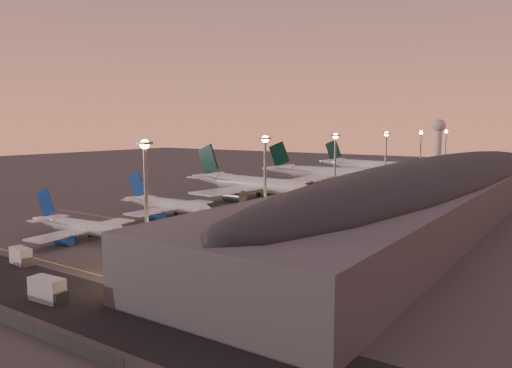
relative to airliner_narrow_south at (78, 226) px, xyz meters
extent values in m
plane|color=#3E3C39|center=(1.78, 28.11, -3.14)|extent=(700.00, 700.00, 0.00)
cylinder|color=silver|center=(2.93, 0.29, 0.06)|extent=(21.23, 5.64, 3.57)
cone|color=silver|center=(15.05, 1.51, 0.06)|extent=(3.72, 3.89, 3.57)
cone|color=silver|center=(-12.22, -1.22, 0.50)|extent=(9.78, 4.50, 3.57)
cube|color=silver|center=(1.92, 0.19, -0.57)|extent=(9.05, 30.53, 0.39)
cylinder|color=#153D94|center=(1.94, 6.84, -1.77)|extent=(4.98, 3.14, 2.68)
cylinder|color=#153D94|center=(3.25, -6.32, -1.77)|extent=(4.98, 3.14, 2.68)
cube|color=#153D94|center=(-11.75, -1.17, 5.13)|extent=(6.56, 1.18, 7.75)
cube|color=silver|center=(-11.07, -1.11, 1.04)|extent=(4.44, 11.11, 0.25)
cylinder|color=black|center=(11.70, 1.17, -2.43)|extent=(0.31, 0.31, 1.41)
cylinder|color=black|center=(11.70, 1.17, -2.64)|extent=(1.06, 0.72, 1.00)
cylinder|color=black|center=(1.00, 2.61, -2.43)|extent=(0.31, 0.31, 1.41)
cylinder|color=black|center=(1.00, 2.61, -2.64)|extent=(1.06, 0.72, 1.00)
cylinder|color=black|center=(1.50, -2.36, -2.43)|extent=(0.31, 0.31, 1.41)
cylinder|color=black|center=(1.50, -2.36, -2.64)|extent=(1.06, 0.72, 1.00)
cylinder|color=silver|center=(-1.36, 35.70, 0.40)|extent=(23.31, 4.29, 3.96)
cone|color=silver|center=(12.14, 35.89, 0.40)|extent=(3.81, 4.01, 3.96)
cone|color=silver|center=(-18.23, 35.46, 0.90)|extent=(10.56, 4.11, 3.96)
cube|color=silver|center=(-2.48, 35.68, -0.29)|extent=(7.22, 33.43, 0.44)
cylinder|color=#153D94|center=(-1.83, 43.03, -1.63)|extent=(5.29, 3.04, 2.97)
cylinder|color=#153D94|center=(-1.63, 28.36, -1.63)|extent=(5.29, 3.04, 2.97)
cube|color=#153D94|center=(-17.71, 35.47, 6.03)|extent=(7.26, 0.70, 8.59)
cube|color=silver|center=(-16.96, 35.48, 1.49)|extent=(3.92, 12.05, 0.28)
cylinder|color=black|center=(8.41, 35.84, -2.36)|extent=(0.32, 0.32, 1.56)
cylinder|color=black|center=(8.41, 35.84, -2.58)|extent=(1.12, 0.71, 1.11)
cylinder|color=black|center=(-3.27, 38.44, -2.36)|extent=(0.32, 0.32, 1.56)
cylinder|color=black|center=(-3.27, 38.44, -2.58)|extent=(1.12, 0.71, 1.11)
cylinder|color=black|center=(-3.19, 32.90, -2.36)|extent=(0.32, 0.32, 1.56)
cylinder|color=black|center=(-3.19, 32.90, -2.58)|extent=(1.12, 0.71, 1.11)
cylinder|color=silver|center=(-2.21, 82.92, 2.28)|extent=(40.23, 10.49, 6.02)
cone|color=silver|center=(20.75, 80.30, 2.28)|extent=(7.06, 6.71, 6.02)
cone|color=silver|center=(-30.91, 86.19, 3.03)|extent=(18.54, 8.02, 6.02)
cube|color=silver|center=(-4.13, 83.14, 1.22)|extent=(18.07, 59.11, 0.66)
cylinder|color=#5A5D62|center=(-1.40, 95.71, -0.81)|extent=(9.44, 5.50, 4.51)
cylinder|color=#5A5D62|center=(-4.30, 70.27, -0.81)|extent=(9.44, 5.50, 4.51)
cube|color=black|center=(-30.02, 86.09, 10.80)|extent=(11.90, 2.24, 13.36)
cube|color=silver|center=(-28.75, 85.94, 3.93)|extent=(8.75, 21.54, 0.42)
cylinder|color=black|center=(14.39, 81.02, -1.94)|extent=(0.53, 0.53, 2.41)
cylinder|color=black|center=(14.39, 81.02, -2.30)|extent=(1.79, 1.24, 1.69)
cylinder|color=black|center=(-4.93, 87.47, -1.94)|extent=(0.53, 0.53, 2.41)
cylinder|color=black|center=(-4.93, 87.47, -2.30)|extent=(1.79, 1.24, 1.69)
cylinder|color=black|center=(-5.88, 79.10, -1.94)|extent=(0.53, 0.53, 2.41)
cylinder|color=black|center=(-5.88, 79.10, -2.30)|extent=(1.79, 1.24, 1.69)
cylinder|color=silver|center=(-0.19, 141.55, 2.20)|extent=(39.56, 9.33, 5.93)
cone|color=silver|center=(22.48, 143.54, 2.20)|extent=(6.82, 6.46, 5.93)
cone|color=silver|center=(-28.53, 139.07, 2.94)|extent=(18.15, 7.45, 5.93)
cube|color=silver|center=(-2.08, 141.39, 1.16)|extent=(16.35, 58.07, 0.65)
cylinder|color=#5A5D62|center=(-1.93, 154.05, -0.84)|extent=(9.21, 5.20, 4.45)
cylinder|color=#5A5D62|center=(0.28, 128.94, -0.84)|extent=(9.21, 5.20, 4.45)
cube|color=black|center=(-27.65, 139.14, 10.59)|extent=(11.72, 1.91, 13.15)
cube|color=silver|center=(-26.39, 139.25, 3.83)|extent=(8.10, 21.10, 0.41)
cylinder|color=black|center=(16.21, 142.99, -1.95)|extent=(0.51, 0.51, 2.37)
cylinder|color=black|center=(16.21, 142.99, -2.31)|extent=(1.74, 1.18, 1.66)
cylinder|color=black|center=(-3.70, 145.41, -1.95)|extent=(0.51, 0.51, 2.37)
cylinder|color=black|center=(-3.70, 145.41, -2.31)|extent=(1.74, 1.18, 1.66)
cylinder|color=black|center=(-2.98, 137.14, -1.95)|extent=(0.51, 0.51, 2.37)
cylinder|color=black|center=(-2.98, 137.14, -2.31)|extent=(1.74, 1.18, 1.66)
cylinder|color=silver|center=(-1.24, 197.59, 2.06)|extent=(38.63, 11.17, 5.78)
cone|color=silver|center=(20.71, 194.43, 2.06)|extent=(6.92, 6.60, 5.78)
cone|color=silver|center=(-28.68, 201.55, 2.78)|extent=(17.90, 8.18, 5.78)
cube|color=silver|center=(-3.07, 197.86, 1.05)|extent=(18.94, 56.85, 0.64)
cylinder|color=#5A5D62|center=(-0.10, 209.84, -0.90)|extent=(9.16, 5.52, 4.33)
cylinder|color=#5A5D62|center=(-3.60, 185.52, -0.90)|extent=(9.16, 5.52, 4.33)
cube|color=black|center=(-27.83, 201.42, 10.24)|extent=(11.40, 2.48, 12.82)
cube|color=silver|center=(-26.61, 201.25, 3.65)|extent=(8.97, 20.77, 0.40)
cylinder|color=black|center=(14.64, 195.30, -1.98)|extent=(0.52, 0.52, 2.31)
cylinder|color=black|center=(14.64, 195.30, -2.33)|extent=(1.74, 1.23, 1.62)
cylinder|color=black|center=(-3.71, 202.03, -1.98)|extent=(0.52, 0.52, 2.31)
cylinder|color=black|center=(-3.71, 202.03, -2.33)|extent=(1.74, 1.23, 1.62)
cylinder|color=black|center=(-4.87, 194.03, -1.98)|extent=(0.52, 0.52, 2.31)
cylinder|color=black|center=(-4.87, 194.03, -2.33)|extent=(1.74, 1.23, 1.62)
cube|color=#515156|center=(63.78, 100.61, 2.86)|extent=(40.00, 255.00, 12.00)
ellipsoid|color=#212426|center=(63.78, 100.61, 8.86)|extent=(39.00, 253.00, 10.92)
cube|color=#FAB454|center=(43.58, 100.61, 1.86)|extent=(0.40, 244.80, 8.00)
cube|color=#5A5D62|center=(35.78, -1.89, 1.36)|extent=(16.00, 3.20, 3.00)
cylinder|color=slate|center=(27.78, -1.89, -0.94)|extent=(0.70, 0.70, 4.40)
cube|color=#5A5D62|center=(35.78, 38.11, 1.36)|extent=(16.00, 3.20, 3.00)
cylinder|color=slate|center=(27.78, 38.11, -0.94)|extent=(0.70, 0.70, 4.40)
cube|color=#5A5D62|center=(35.78, 83.11, 1.36)|extent=(16.00, 3.20, 3.00)
cylinder|color=slate|center=(27.78, 83.11, -0.94)|extent=(0.70, 0.70, 4.40)
cube|color=#5A5D62|center=(35.78, 140.11, 1.36)|extent=(16.00, 3.20, 3.00)
cylinder|color=slate|center=(27.78, 140.11, -0.94)|extent=(0.70, 0.70, 4.40)
cube|color=#5A5D62|center=(35.78, 196.11, 1.36)|extent=(16.00, 3.20, 3.00)
cylinder|color=slate|center=(27.78, 196.11, -0.94)|extent=(0.70, 0.70, 4.40)
cylinder|color=slate|center=(37.78, -11.89, 9.36)|extent=(0.70, 0.70, 25.00)
cube|color=slate|center=(37.78, -11.89, 22.06)|extent=(2.20, 2.20, 0.50)
sphere|color=#F6AD5A|center=(37.78, -11.89, 21.86)|extent=(1.80, 1.80, 1.80)
cylinder|color=slate|center=(37.78, 28.11, 9.36)|extent=(0.70, 0.70, 25.00)
cube|color=slate|center=(37.78, 28.11, 22.06)|extent=(2.20, 2.20, 0.50)
sphere|color=#F6AD5A|center=(37.78, 28.11, 21.86)|extent=(1.80, 1.80, 1.80)
cylinder|color=slate|center=(37.78, 68.11, 9.36)|extent=(0.70, 0.70, 25.00)
cube|color=slate|center=(37.78, 68.11, 22.06)|extent=(2.20, 2.20, 0.50)
sphere|color=#F6AD5A|center=(37.78, 68.11, 21.86)|extent=(1.80, 1.80, 1.80)
cylinder|color=slate|center=(37.78, 113.11, 9.36)|extent=(0.70, 0.70, 25.00)
cube|color=slate|center=(37.78, 113.11, 22.06)|extent=(2.20, 2.20, 0.50)
sphere|color=#F6AD5A|center=(37.78, 113.11, 21.86)|extent=(1.80, 1.80, 1.80)
cylinder|color=slate|center=(37.78, 158.11, 9.36)|extent=(0.70, 0.70, 25.00)
cube|color=slate|center=(37.78, 158.11, 22.06)|extent=(2.20, 2.20, 0.50)
sphere|color=#F6AD5A|center=(37.78, 158.11, 21.86)|extent=(1.80, 1.80, 1.80)
cylinder|color=slate|center=(37.78, 203.11, 9.36)|extent=(0.70, 0.70, 25.00)
cube|color=slate|center=(37.78, 203.11, 22.06)|extent=(2.20, 2.20, 0.50)
sphere|color=#F6AD5A|center=(37.78, 203.11, 21.86)|extent=(1.80, 1.80, 1.80)
cylinder|color=silver|center=(11.78, 288.11, 9.86)|extent=(4.40, 4.40, 26.00)
sphere|color=silver|center=(11.78, 288.11, 24.86)|extent=(9.00, 9.00, 9.00)
cube|color=#D8C659|center=(1.78, -16.89, -3.13)|extent=(90.00, 0.36, 0.00)
cube|color=#D8C659|center=(1.78, 23.11, -3.13)|extent=(90.00, 0.36, 0.00)
cube|color=#D8C659|center=(1.78, 63.11, -3.13)|extent=(90.00, 0.36, 0.00)
cube|color=#D8C659|center=(1.78, 108.11, -3.13)|extent=(90.00, 0.36, 0.00)
cube|color=#D8C659|center=(1.78, 163.11, -3.13)|extent=(90.00, 0.36, 0.00)
cylinder|color=#2D2D30|center=(37.78, -39.89, -2.14)|extent=(0.12, 0.12, 2.00)
cylinder|color=#2D2D30|center=(45.78, -39.89, -2.14)|extent=(0.12, 0.12, 2.00)
cylinder|color=#2D2D30|center=(53.78, -39.89, -2.14)|extent=(0.12, 0.12, 2.00)
cylinder|color=#2D2D30|center=(61.78, -39.89, -2.14)|extent=(0.12, 0.12, 2.00)
cube|color=#C19200|center=(22.64, -0.69, -2.51)|extent=(3.14, 2.47, 1.26)
cube|color=#5A5D62|center=(20.68, -0.07, -2.68)|extent=(1.98, 1.90, 0.92)
cylinder|color=black|center=(23.88, -0.19, -2.89)|extent=(0.54, 0.35, 0.50)
cylinder|color=black|center=(23.37, -1.82, -2.89)|extent=(0.54, 0.35, 0.50)
cylinder|color=black|center=(21.92, 0.44, -2.89)|extent=(0.54, 0.35, 0.50)
cylinder|color=black|center=(21.40, -1.20, -2.89)|extent=(0.54, 0.35, 0.50)
cube|color=#C19200|center=(13.91, 7.45, -2.58)|extent=(2.87, 2.62, 1.11)
cube|color=#5A5D62|center=(12.39, 6.44, -2.73)|extent=(1.91, 1.88, 0.81)
cylinder|color=black|center=(14.24, 8.59, -2.92)|extent=(0.47, 0.40, 0.45)
cylinder|color=black|center=(15.09, 7.33, -2.92)|extent=(0.47, 0.40, 0.45)
cylinder|color=black|center=(12.72, 7.58, -2.92)|extent=(0.47, 0.40, 0.45)
cylinder|color=black|center=(13.57, 6.31, -2.92)|extent=(0.47, 0.40, 0.45)
cube|color=#C19200|center=(22.57, 33.29, -2.61)|extent=(2.41, 1.62, 1.05)
cube|color=#5A5D62|center=(20.86, 33.43, -2.76)|extent=(1.44, 1.35, 0.76)
cylinder|color=black|center=(23.49, 33.93, -2.93)|extent=(0.43, 0.21, 0.42)
cylinder|color=black|center=(23.37, 32.50, -2.93)|extent=(0.43, 0.21, 0.42)
cylinder|color=black|center=(21.77, 34.07, -2.93)|extent=(0.43, 0.21, 0.42)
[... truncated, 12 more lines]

